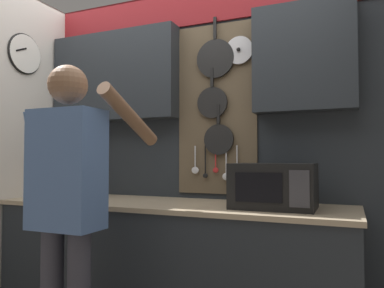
# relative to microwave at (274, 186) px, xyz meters

# --- Properties ---
(base_cabinet_counter) EXTENTS (2.38, 0.67, 0.92)m
(base_cabinet_counter) POSITION_rel_microwave_xyz_m (-0.70, 0.01, -0.60)
(base_cabinet_counter) COLOR #23282D
(base_cabinet_counter) RESTS_ON ground_plane
(back_wall_unit) EXTENTS (2.95, 0.20, 2.51)m
(back_wall_unit) POSITION_rel_microwave_xyz_m (-0.72, 0.32, 0.48)
(back_wall_unit) COLOR #23282D
(back_wall_unit) RESTS_ON ground_plane
(microwave) EXTENTS (0.48, 0.36, 0.27)m
(microwave) POSITION_rel_microwave_xyz_m (0.00, 0.00, 0.00)
(microwave) COLOR black
(microwave) RESTS_ON base_cabinet_counter
(knife_block) EXTENTS (0.13, 0.16, 0.28)m
(knife_block) POSITION_rel_microwave_xyz_m (-1.50, 0.00, -0.03)
(knife_block) COLOR brown
(knife_block) RESTS_ON base_cabinet_counter
(utensil_crock) EXTENTS (0.12, 0.12, 0.34)m
(utensil_crock) POSITION_rel_microwave_xyz_m (-1.74, 0.00, -0.05)
(utensil_crock) COLOR white
(utensil_crock) RESTS_ON base_cabinet_counter
(person) EXTENTS (0.54, 0.64, 1.72)m
(person) POSITION_rel_microwave_xyz_m (-0.97, -0.67, -0.03)
(person) COLOR #383842
(person) RESTS_ON ground_plane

